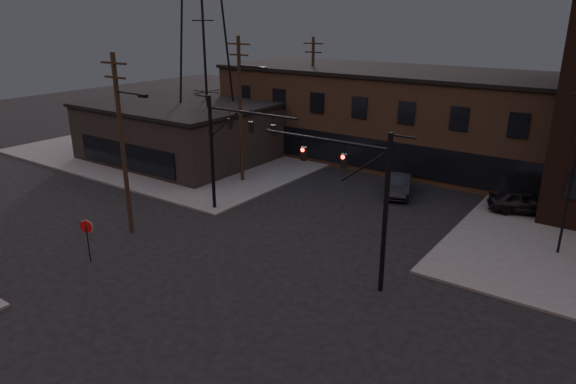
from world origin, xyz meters
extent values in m
plane|color=black|center=(0.00, 0.00, 0.00)|extent=(140.00, 140.00, 0.00)
cube|color=#474744|center=(-22.00, 22.00, 0.07)|extent=(30.00, 30.00, 0.15)
cube|color=brown|center=(0.00, 28.00, 4.00)|extent=(40.00, 12.00, 8.00)
cube|color=black|center=(-20.00, 16.00, 2.50)|extent=(16.00, 12.00, 5.00)
cylinder|color=black|center=(6.50, 4.50, 4.00)|extent=(0.24, 0.24, 8.00)
cylinder|color=black|center=(3.00, 4.50, 7.20)|extent=(7.00, 0.14, 0.14)
cube|color=#FF140C|center=(4.17, 4.50, 6.30)|extent=(0.28, 0.22, 0.70)
cube|color=#FF140C|center=(1.83, 4.50, 6.30)|extent=(0.28, 0.22, 0.70)
cylinder|color=black|center=(-8.00, 8.00, 4.00)|extent=(0.24, 0.24, 8.00)
cylinder|color=black|center=(-4.50, 8.00, 7.20)|extent=(7.00, 0.14, 0.14)
cube|color=black|center=(-6.25, 8.00, 6.30)|extent=(0.28, 0.22, 0.70)
cube|color=black|center=(-4.50, 8.00, 6.30)|extent=(0.28, 0.22, 0.70)
cube|color=black|center=(-2.75, 8.00, 6.30)|extent=(0.28, 0.22, 0.70)
cylinder|color=black|center=(-8.00, -2.00, 1.10)|extent=(0.06, 0.06, 2.20)
cylinder|color=maroon|center=(-8.00, -1.98, 2.10)|extent=(0.72, 0.33, 0.76)
cylinder|color=black|center=(-9.50, 2.00, 5.50)|extent=(0.28, 0.28, 11.00)
cube|color=black|center=(-9.50, 2.00, 10.40)|extent=(2.20, 0.12, 0.12)
cube|color=black|center=(-9.50, 2.00, 9.60)|extent=(1.80, 0.12, 0.12)
cube|color=black|center=(-7.20, 2.00, 8.75)|extent=(0.60, 0.25, 0.18)
cylinder|color=black|center=(-10.50, 14.00, 5.75)|extent=(0.28, 0.28, 11.50)
cube|color=black|center=(-10.50, 14.00, 10.90)|extent=(2.20, 0.12, 0.12)
cube|color=black|center=(-10.50, 14.00, 10.10)|extent=(1.80, 0.12, 0.12)
cube|color=black|center=(-8.20, 14.00, 9.25)|extent=(0.60, 0.25, 0.18)
cylinder|color=black|center=(-11.50, 26.00, 5.50)|extent=(0.28, 0.28, 11.00)
cube|color=black|center=(-11.50, 26.00, 10.40)|extent=(2.20, 0.12, 0.12)
cube|color=black|center=(-11.50, 26.00, 9.60)|extent=(1.80, 0.12, 0.12)
cylinder|color=black|center=(13.00, 14.00, 4.50)|extent=(0.14, 0.14, 9.00)
imported|color=black|center=(10.02, 19.48, 0.96)|extent=(5.11, 3.48, 1.62)
imported|color=black|center=(1.24, 18.49, 0.80)|extent=(3.35, 5.16, 1.61)
camera|label=1|loc=(15.81, -16.54, 13.00)|focal=32.00mm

